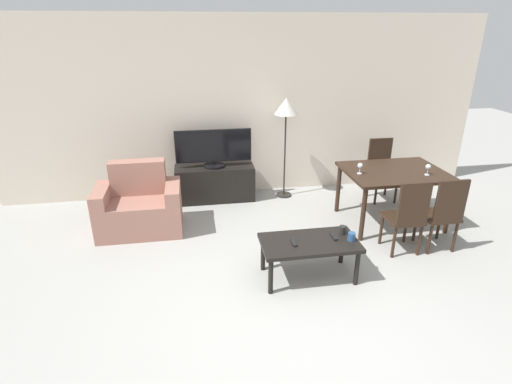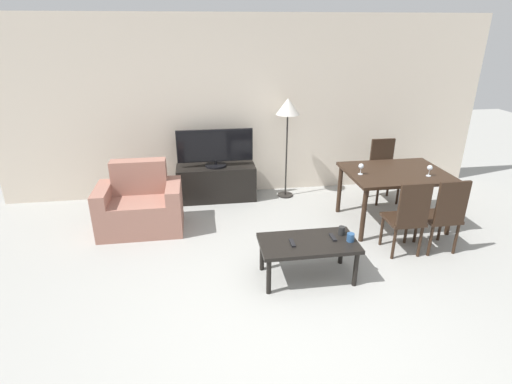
{
  "view_description": "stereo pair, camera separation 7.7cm",
  "coord_description": "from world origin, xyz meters",
  "px_view_note": "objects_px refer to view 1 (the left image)",
  "views": [
    {
      "loc": [
        -0.87,
        -2.79,
        2.52
      ],
      "look_at": [
        -0.13,
        1.63,
        0.65
      ],
      "focal_mm": 28.0,
      "sensor_mm": 36.0,
      "label": 1
    },
    {
      "loc": [
        -0.79,
        -2.8,
        2.52
      ],
      "look_at": [
        -0.13,
        1.63,
        0.65
      ],
      "focal_mm": 28.0,
      "sensor_mm": 36.0,
      "label": 2
    }
  ],
  "objects_px": {
    "dining_chair_far": "(381,167)",
    "wine_glass_left": "(428,168)",
    "dining_chair_near_right": "(443,212)",
    "cup_colored_far": "(342,230)",
    "floor_lamp": "(286,112)",
    "dining_chair_near": "(407,214)",
    "wine_glass_center": "(360,166)",
    "tv_stand": "(215,183)",
    "cup_white_near": "(352,237)",
    "armchair": "(140,207)",
    "tv": "(213,148)",
    "remote_primary": "(334,237)",
    "coffee_table": "(309,246)",
    "dining_table": "(394,176)",
    "remote_secondary": "(294,243)"
  },
  "relations": [
    {
      "from": "dining_chair_near",
      "to": "armchair",
      "type": "bearing_deg",
      "value": 160.36
    },
    {
      "from": "dining_table",
      "to": "cup_colored_far",
      "type": "xyz_separation_m",
      "value": [
        -1.09,
        -1.01,
        -0.18
      ]
    },
    {
      "from": "dining_chair_far",
      "to": "wine_glass_left",
      "type": "bearing_deg",
      "value": -84.68
    },
    {
      "from": "dining_chair_near_right",
      "to": "cup_colored_far",
      "type": "distance_m",
      "value": 1.33
    },
    {
      "from": "dining_chair_far",
      "to": "remote_primary",
      "type": "xyz_separation_m",
      "value": [
        -1.43,
        -1.88,
        -0.06
      ]
    },
    {
      "from": "tv",
      "to": "cup_white_near",
      "type": "relative_size",
      "value": 12.8
    },
    {
      "from": "dining_chair_near_right",
      "to": "remote_primary",
      "type": "bearing_deg",
      "value": -169.64
    },
    {
      "from": "tv",
      "to": "floor_lamp",
      "type": "xyz_separation_m",
      "value": [
        1.09,
        -0.04,
        0.52
      ]
    },
    {
      "from": "wine_glass_center",
      "to": "coffee_table",
      "type": "bearing_deg",
      "value": -132.26
    },
    {
      "from": "dining_chair_near_right",
      "to": "remote_secondary",
      "type": "bearing_deg",
      "value": -170.51
    },
    {
      "from": "cup_white_near",
      "to": "armchair",
      "type": "bearing_deg",
      "value": 147.65
    },
    {
      "from": "tv",
      "to": "cup_white_near",
      "type": "distance_m",
      "value": 2.67
    },
    {
      "from": "coffee_table",
      "to": "remote_secondary",
      "type": "distance_m",
      "value": 0.19
    },
    {
      "from": "dining_chair_near",
      "to": "wine_glass_left",
      "type": "height_order",
      "value": "dining_chair_near"
    },
    {
      "from": "armchair",
      "to": "wine_glass_left",
      "type": "xyz_separation_m",
      "value": [
        3.68,
        -0.54,
        0.53
      ]
    },
    {
      "from": "remote_primary",
      "to": "cup_white_near",
      "type": "bearing_deg",
      "value": -28.85
    },
    {
      "from": "tv",
      "to": "remote_primary",
      "type": "distance_m",
      "value": 2.53
    },
    {
      "from": "wine_glass_center",
      "to": "cup_colored_far",
      "type": "bearing_deg",
      "value": -120.67
    },
    {
      "from": "tv_stand",
      "to": "remote_secondary",
      "type": "distance_m",
      "value": 2.39
    },
    {
      "from": "dining_chair_far",
      "to": "cup_white_near",
      "type": "height_order",
      "value": "dining_chair_far"
    },
    {
      "from": "tv",
      "to": "coffee_table",
      "type": "distance_m",
      "value": 2.46
    },
    {
      "from": "tv_stand",
      "to": "cup_white_near",
      "type": "bearing_deg",
      "value": -61.36
    },
    {
      "from": "dining_chair_far",
      "to": "tv",
      "type": "bearing_deg",
      "value": 171.95
    },
    {
      "from": "dining_chair_far",
      "to": "floor_lamp",
      "type": "bearing_deg",
      "value": 167.57
    },
    {
      "from": "coffee_table",
      "to": "wine_glass_left",
      "type": "relative_size",
      "value": 7.0
    },
    {
      "from": "armchair",
      "to": "wine_glass_left",
      "type": "bearing_deg",
      "value": -8.31
    },
    {
      "from": "wine_glass_left",
      "to": "dining_table",
      "type": "bearing_deg",
      "value": 144.64
    },
    {
      "from": "tv",
      "to": "dining_chair_near_right",
      "type": "distance_m",
      "value": 3.23
    },
    {
      "from": "dining_chair_far",
      "to": "cup_colored_far",
      "type": "height_order",
      "value": "dining_chair_far"
    },
    {
      "from": "dining_chair_near_right",
      "to": "cup_white_near",
      "type": "height_order",
      "value": "dining_chair_near_right"
    },
    {
      "from": "remote_secondary",
      "to": "cup_white_near",
      "type": "bearing_deg",
      "value": -3.23
    },
    {
      "from": "dining_chair_near",
      "to": "coffee_table",
      "type": "bearing_deg",
      "value": -166.75
    },
    {
      "from": "armchair",
      "to": "wine_glass_center",
      "type": "distance_m",
      "value": 2.91
    },
    {
      "from": "dining_table",
      "to": "dining_chair_far",
      "type": "bearing_deg",
      "value": 74.32
    },
    {
      "from": "dining_chair_near_right",
      "to": "dining_chair_far",
      "type": "bearing_deg",
      "value": 90.0
    },
    {
      "from": "coffee_table",
      "to": "cup_colored_far",
      "type": "relative_size",
      "value": 10.81
    },
    {
      "from": "cup_colored_far",
      "to": "dining_table",
      "type": "bearing_deg",
      "value": 42.91
    },
    {
      "from": "coffee_table",
      "to": "cup_white_near",
      "type": "bearing_deg",
      "value": -7.16
    },
    {
      "from": "wine_glass_center",
      "to": "remote_secondary",
      "type": "bearing_deg",
      "value": -136.55
    },
    {
      "from": "tv_stand",
      "to": "remote_primary",
      "type": "distance_m",
      "value": 2.51
    },
    {
      "from": "tv",
      "to": "cup_white_near",
      "type": "xyz_separation_m",
      "value": [
        1.27,
        -2.33,
        -0.35
      ]
    },
    {
      "from": "armchair",
      "to": "dining_chair_near",
      "type": "distance_m",
      "value": 3.33
    },
    {
      "from": "armchair",
      "to": "dining_table",
      "type": "relative_size",
      "value": 0.83
    },
    {
      "from": "tv",
      "to": "remote_secondary",
      "type": "xyz_separation_m",
      "value": [
        0.66,
        -2.29,
        -0.38
      ]
    },
    {
      "from": "remote_primary",
      "to": "cup_colored_far",
      "type": "height_order",
      "value": "cup_colored_far"
    },
    {
      "from": "armchair",
      "to": "dining_chair_far",
      "type": "distance_m",
      "value": 3.62
    },
    {
      "from": "tv_stand",
      "to": "remote_primary",
      "type": "xyz_separation_m",
      "value": [
        1.11,
        -2.24,
        0.18
      ]
    },
    {
      "from": "floor_lamp",
      "to": "dining_table",
      "type": "bearing_deg",
      "value": -42.67
    },
    {
      "from": "tv",
      "to": "remote_secondary",
      "type": "relative_size",
      "value": 7.57
    },
    {
      "from": "dining_chair_near",
      "to": "cup_colored_far",
      "type": "relative_size",
      "value": 9.92
    }
  ]
}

